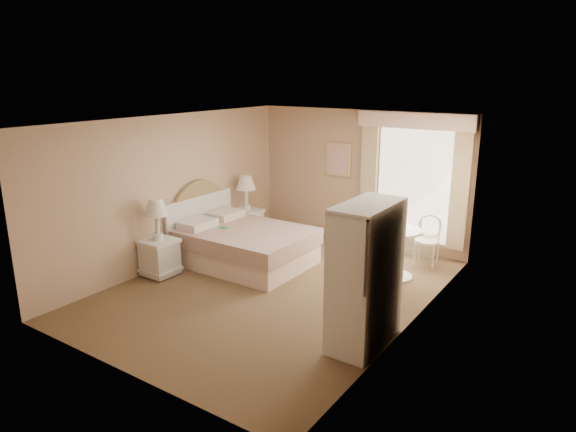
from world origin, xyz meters
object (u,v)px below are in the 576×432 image
Objects in this scene: nightstand_far at (247,216)px; armoire at (366,287)px; bed at (241,243)px; cafe_chair at (428,236)px; round_table at (396,245)px; nightstand_near at (159,247)px.

armoire reaches higher than nightstand_far.
bed is 1.69× the size of nightstand_far.
cafe_chair is (3.37, 0.66, 0.02)m from nightstand_far.
bed is at bearing 156.19° from armoire.
bed is 2.59m from round_table.
nightstand_near is at bearing -147.15° from round_table.
nightstand_far is 1.48× the size of cafe_chair.
nightstand_near is 2.23m from nightstand_far.
nightstand_far reaches higher than cafe_chair.
cafe_chair is at bearing 40.63° from nightstand_near.
bed is at bearing -152.96° from cafe_chair.
cafe_chair is at bearing 32.95° from bed.
cafe_chair is 3.03m from armoire.
armoire is at bearing -23.81° from bed.
nightstand_near is 3.66m from armoire.
bed is 2.49× the size of cafe_chair.
bed reaches higher than nightstand_near.
nightstand_far is 1.57× the size of round_table.
bed is 1.22× the size of armoire.
nightstand_near is 1.47× the size of cafe_chair.
cafe_chair is 0.49× the size of armoire.
armoire reaches higher than nightstand_near.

